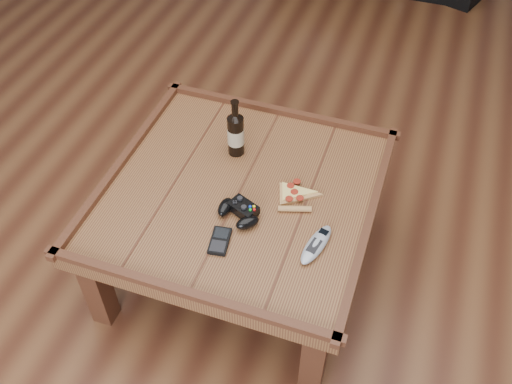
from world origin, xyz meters
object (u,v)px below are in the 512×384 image
(pizza_slice, at_px, (294,196))
(remote_control, at_px, (316,244))
(game_controller, at_px, (239,212))
(smartphone, at_px, (220,241))
(beer_bottle, at_px, (236,133))
(coffee_table, at_px, (240,201))

(pizza_slice, xyz_separation_m, remote_control, (0.14, -0.20, 0.01))
(pizza_slice, bearing_deg, game_controller, -153.66)
(smartphone, bearing_deg, game_controller, 71.66)
(beer_bottle, relative_size, remote_control, 1.25)
(pizza_slice, relative_size, remote_control, 1.22)
(coffee_table, height_order, pizza_slice, coffee_table)
(game_controller, distance_m, remote_control, 0.30)
(smartphone, relative_size, remote_control, 0.62)
(pizza_slice, height_order, remote_control, remote_control)
(coffee_table, relative_size, game_controller, 6.02)
(coffee_table, xyz_separation_m, smartphone, (0.02, -0.25, 0.07))
(game_controller, distance_m, smartphone, 0.14)
(game_controller, bearing_deg, beer_bottle, 135.22)
(game_controller, relative_size, pizza_slice, 0.70)
(beer_bottle, relative_size, game_controller, 1.47)
(game_controller, distance_m, pizza_slice, 0.22)
(game_controller, bearing_deg, smartphone, -76.47)
(game_controller, relative_size, remote_control, 0.85)
(coffee_table, height_order, beer_bottle, beer_bottle)
(pizza_slice, distance_m, remote_control, 0.24)
(beer_bottle, relative_size, pizza_slice, 1.02)
(beer_bottle, bearing_deg, smartphone, -76.66)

